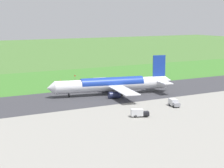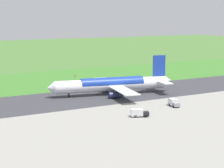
{
  "view_description": "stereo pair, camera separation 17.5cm",
  "coord_description": "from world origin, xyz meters",
  "px_view_note": "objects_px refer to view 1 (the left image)",
  "views": [
    {
      "loc": [
        82.55,
        143.23,
        32.28
      ],
      "look_at": [
        0.42,
        0.0,
        4.5
      ],
      "focal_mm": 65.03,
      "sensor_mm": 36.0,
      "label": 1
    },
    {
      "loc": [
        82.4,
        143.31,
        32.28
      ],
      "look_at": [
        0.42,
        0.0,
        4.5
      ],
      "focal_mm": 65.03,
      "sensor_mm": 36.0,
      "label": 2
    }
  ],
  "objects_px": {
    "service_truck_baggage": "(139,113)",
    "traffic_cone_orange": "(60,80)",
    "no_stopping_sign": "(75,77)",
    "service_truck_fuel": "(174,103)",
    "airliner_main": "(113,84)"
  },
  "relations": [
    {
      "from": "airliner_main",
      "to": "traffic_cone_orange",
      "type": "xyz_separation_m",
      "value": [
        4.48,
        -45.67,
        -4.08
      ]
    },
    {
      "from": "service_truck_fuel",
      "to": "airliner_main",
      "type": "bearing_deg",
      "value": -75.13
    },
    {
      "from": "service_truck_fuel",
      "to": "traffic_cone_orange",
      "type": "distance_m",
      "value": 76.86
    },
    {
      "from": "service_truck_baggage",
      "to": "traffic_cone_orange",
      "type": "height_order",
      "value": "service_truck_baggage"
    },
    {
      "from": "no_stopping_sign",
      "to": "traffic_cone_orange",
      "type": "distance_m",
      "value": 7.71
    },
    {
      "from": "airliner_main",
      "to": "no_stopping_sign",
      "type": "distance_m",
      "value": 41.56
    },
    {
      "from": "airliner_main",
      "to": "service_truck_fuel",
      "type": "height_order",
      "value": "airliner_main"
    },
    {
      "from": "service_truck_baggage",
      "to": "no_stopping_sign",
      "type": "relative_size",
      "value": 2.2
    },
    {
      "from": "traffic_cone_orange",
      "to": "service_truck_baggage",
      "type": "bearing_deg",
      "value": 85.15
    },
    {
      "from": "airliner_main",
      "to": "no_stopping_sign",
      "type": "relative_size",
      "value": 19.07
    },
    {
      "from": "service_truck_baggage",
      "to": "traffic_cone_orange",
      "type": "xyz_separation_m",
      "value": [
        -7.01,
        -82.58,
        -1.13
      ]
    },
    {
      "from": "airliner_main",
      "to": "traffic_cone_orange",
      "type": "height_order",
      "value": "airliner_main"
    },
    {
      "from": "no_stopping_sign",
      "to": "airliner_main",
      "type": "bearing_deg",
      "value": 87.5
    },
    {
      "from": "airliner_main",
      "to": "no_stopping_sign",
      "type": "bearing_deg",
      "value": -92.5
    },
    {
      "from": "service_truck_fuel",
      "to": "traffic_cone_orange",
      "type": "xyz_separation_m",
      "value": [
        12.49,
        -75.83,
        -1.13
      ]
    }
  ]
}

